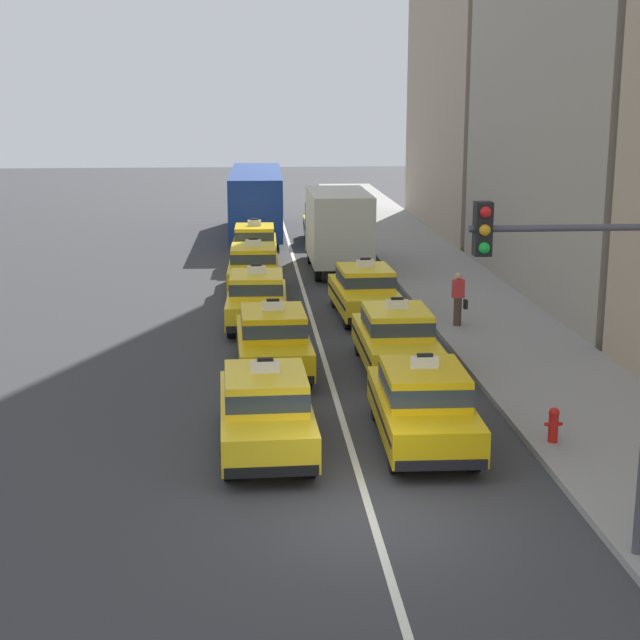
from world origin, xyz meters
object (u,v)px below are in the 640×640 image
object	(u,v)px
taxi_left_fourth	(254,267)
taxi_right_fifth	(323,223)
traffic_light_pole	(590,322)
taxi_right_third	(365,291)
taxi_left_second	(273,339)
fire_hydrant	(554,423)
taxi_right_second	(396,337)
bus_left_sixth	(256,199)
taxi_right_nearest	(423,404)
taxi_left_third	(257,298)
box_truck_right_fourth	(337,227)
taxi_left_fifth	(255,244)
pedestrian_near_crosswalk	(458,299)
taxi_left_nearest	(266,409)

from	to	relation	value
taxi_left_fourth	taxi_right_fifth	size ratio (longest dim) A/B	1.00
taxi_left_fourth	traffic_light_pole	size ratio (longest dim) A/B	0.82
taxi_right_third	taxi_left_second	bearing A→B (deg)	-117.37
fire_hydrant	taxi_left_fourth	bearing A→B (deg)	109.53
taxi_left_fourth	taxi_right_second	bearing A→B (deg)	-71.44
fire_hydrant	taxi_left_second	bearing A→B (deg)	132.53
taxi_left_fourth	traffic_light_pole	world-z (taller)	traffic_light_pole
traffic_light_pole	taxi_left_fourth	bearing A→B (deg)	102.33
taxi_left_fourth	traffic_light_pole	bearing A→B (deg)	-77.67
bus_left_sixth	traffic_light_pole	world-z (taller)	traffic_light_pole
fire_hydrant	taxi_right_nearest	bearing A→B (deg)	169.82
taxi_left_third	taxi_right_third	world-z (taller)	same
taxi_left_third	taxi_right_second	bearing A→B (deg)	-55.88
box_truck_right_fourth	taxi_right_nearest	bearing A→B (deg)	-90.37
taxi_right_second	box_truck_right_fourth	bearing A→B (deg)	90.64
taxi_left_fifth	taxi_right_nearest	distance (m)	21.86
box_truck_right_fourth	taxi_right_fifth	xyz separation A→B (m)	(0.07, 7.77, -0.90)
taxi_right_nearest	pedestrian_near_crosswalk	distance (m)	10.03
bus_left_sixth	pedestrian_near_crosswalk	world-z (taller)	bus_left_sixth
taxi_left_second	taxi_left_fifth	distance (m)	16.11
taxi_right_nearest	pedestrian_near_crosswalk	xyz separation A→B (m)	(2.85, 9.62, 0.09)
bus_left_sixth	taxi_right_second	bearing A→B (deg)	-82.57
traffic_light_pole	taxi_left_second	bearing A→B (deg)	111.61
taxi_left_fifth	bus_left_sixth	bearing A→B (deg)	88.76
taxi_left_third	traffic_light_pole	size ratio (longest dim) A/B	0.83
taxi_left_fifth	taxi_right_third	distance (m)	10.66
taxi_left_fourth	taxi_right_fifth	distance (m)	12.27
bus_left_sixth	taxi_right_nearest	world-z (taller)	bus_left_sixth
taxi_right_second	box_truck_right_fourth	size ratio (longest dim) A/B	0.66
pedestrian_near_crosswalk	fire_hydrant	bearing A→B (deg)	-91.42
taxi_left_fourth	box_truck_right_fourth	world-z (taller)	box_truck_right_fourth
taxi_left_second	taxi_right_fifth	distance (m)	22.58
taxi_left_nearest	fire_hydrant	bearing A→B (deg)	-3.81
taxi_left_fifth	pedestrian_near_crosswalk	world-z (taller)	taxi_left_fifth
bus_left_sixth	taxi_right_third	size ratio (longest dim) A/B	2.43
taxi_left_fourth	taxi_right_third	world-z (taller)	same
taxi_left_second	box_truck_right_fourth	xyz separation A→B (m)	(3.02, 14.59, 0.90)
taxi_right_third	box_truck_right_fourth	distance (m)	8.63
box_truck_right_fourth	taxi_left_nearest	bearing A→B (deg)	-99.38
traffic_light_pole	taxi_right_third	bearing A→B (deg)	94.02
taxi_left_fifth	pedestrian_near_crosswalk	bearing A→B (deg)	-63.33
taxi_right_second	taxi_left_third	bearing A→B (deg)	124.12
taxi_right_second	taxi_right_third	xyz separation A→B (m)	(-0.08, 6.06, 0.00)
taxi_right_nearest	fire_hydrant	xyz separation A→B (m)	(2.60, -0.47, -0.33)
taxi_left_second	fire_hydrant	xyz separation A→B (m)	(5.49, -5.98, -0.33)
taxi_left_nearest	taxi_left_second	distance (m)	5.61
traffic_light_pole	taxi_left_third	bearing A→B (deg)	106.19
taxi_left_nearest	taxi_right_third	world-z (taller)	same
taxi_right_second	taxi_right_fifth	xyz separation A→B (m)	(-0.10, 22.42, 0.00)
taxi_left_second	taxi_right_second	size ratio (longest dim) A/B	1.01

